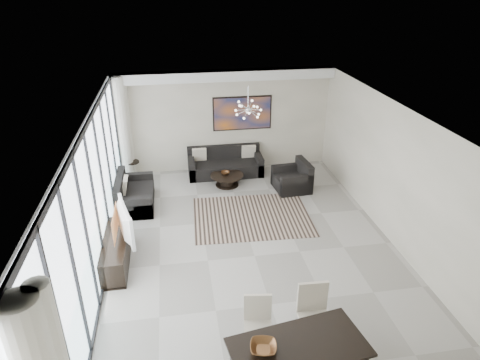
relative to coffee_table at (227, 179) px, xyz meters
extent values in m
cube|color=#A8A39B|center=(0.11, -3.32, -0.17)|extent=(6.00, 9.00, 0.02)
cube|color=white|center=(0.11, -3.32, 2.71)|extent=(6.00, 9.00, 0.02)
cube|color=silver|center=(0.11, 1.17, 1.27)|extent=(6.00, 0.02, 2.90)
cube|color=silver|center=(3.10, -3.32, 1.27)|extent=(0.02, 9.00, 2.90)
cube|color=silver|center=(-2.87, -3.32, 1.27)|extent=(0.01, 8.95, 2.85)
cube|color=black|center=(-2.83, -3.32, 2.67)|extent=(0.04, 8.95, 0.10)
cube|color=black|center=(-2.83, -3.32, -0.15)|extent=(0.04, 8.95, 0.06)
cube|color=black|center=(-2.83, -6.32, 1.27)|extent=(0.04, 0.05, 2.88)
cube|color=black|center=(-2.83, -5.32, 1.27)|extent=(0.04, 0.05, 2.88)
cube|color=black|center=(-2.83, -4.32, 1.27)|extent=(0.04, 0.05, 2.88)
cube|color=black|center=(-2.83, -3.32, 1.27)|extent=(0.04, 0.05, 2.88)
cube|color=black|center=(-2.83, -2.32, 1.27)|extent=(0.04, 0.05, 2.88)
cube|color=black|center=(-2.83, -1.32, 1.27)|extent=(0.04, 0.05, 2.88)
cube|color=black|center=(-2.83, -0.32, 1.27)|extent=(0.04, 0.05, 2.88)
cube|color=black|center=(-2.83, 0.68, 1.27)|extent=(0.04, 0.05, 2.88)
cylinder|color=white|center=(-2.69, 0.83, 1.27)|extent=(0.36, 0.36, 2.85)
cube|color=white|center=(0.11, 0.98, 2.59)|extent=(5.98, 0.40, 0.26)
cube|color=#C6621B|center=(0.61, 1.15, 1.47)|extent=(1.68, 0.04, 0.98)
cylinder|color=silver|center=(0.41, -0.82, 2.45)|extent=(0.02, 0.02, 0.55)
sphere|color=silver|center=(0.41, -0.82, 2.17)|extent=(0.12, 0.12, 0.12)
cube|color=black|center=(0.35, -1.76, -0.17)|extent=(2.83, 2.23, 0.01)
cylinder|color=black|center=(0.00, 0.00, 0.12)|extent=(0.89, 0.89, 0.04)
cylinder|color=black|center=(0.00, 0.00, -0.04)|extent=(0.39, 0.39, 0.28)
cylinder|color=black|center=(0.00, 0.00, -0.16)|extent=(0.63, 0.63, 0.03)
imported|color=brown|center=(-0.04, 0.04, 0.17)|extent=(0.27, 0.27, 0.07)
cube|color=black|center=(0.05, 0.70, 0.01)|extent=(2.09, 0.86, 0.38)
cube|color=black|center=(0.05, 1.04, 0.39)|extent=(2.09, 0.17, 0.38)
cube|color=black|center=(-0.91, 0.70, 0.10)|extent=(0.17, 0.86, 0.55)
cube|color=black|center=(1.01, 0.70, 0.10)|extent=(0.17, 0.86, 0.55)
cube|color=black|center=(-2.39, -0.74, 0.02)|extent=(0.87, 1.54, 0.39)
cube|color=black|center=(-2.73, -0.74, 0.40)|extent=(0.17, 1.54, 0.39)
cube|color=black|center=(-2.39, -1.43, 0.10)|extent=(0.87, 0.17, 0.56)
cube|color=black|center=(-2.39, -0.06, 0.10)|extent=(0.87, 0.17, 0.56)
cube|color=black|center=(1.66, -0.51, 0.02)|extent=(0.95, 0.99, 0.38)
cube|color=black|center=(2.01, -0.48, 0.40)|extent=(0.26, 0.93, 0.38)
cube|color=black|center=(1.63, -0.14, 0.10)|extent=(0.88, 0.25, 0.56)
cube|color=black|center=(1.70, -0.88, 0.10)|extent=(0.88, 0.25, 0.56)
cylinder|color=black|center=(-2.54, 0.83, 0.33)|extent=(0.38, 0.38, 0.04)
cylinder|color=black|center=(-2.54, 0.83, 0.07)|extent=(0.06, 0.06, 0.48)
cylinder|color=black|center=(-2.54, 0.83, -0.16)|extent=(0.27, 0.27, 0.03)
cube|color=black|center=(-2.65, -3.07, 0.10)|extent=(0.49, 1.75, 0.55)
imported|color=gray|center=(-2.49, -3.03, 0.71)|extent=(0.45, 1.17, 0.68)
cube|color=black|center=(0.10, -6.41, 0.56)|extent=(1.95, 1.20, 0.04)
cube|color=black|center=(0.84, -5.93, 0.18)|extent=(0.07, 0.07, 0.72)
cube|color=beige|center=(-0.30, -5.69, 0.24)|extent=(0.47, 0.47, 0.05)
cube|color=beige|center=(-0.28, -5.51, 0.48)|extent=(0.42, 0.10, 0.51)
cylinder|color=black|center=(-0.16, -5.88, 0.02)|extent=(0.04, 0.04, 0.39)
cylinder|color=black|center=(-0.44, -5.51, 0.02)|extent=(0.04, 0.04, 0.39)
cube|color=beige|center=(0.57, -5.72, 0.29)|extent=(0.49, 0.49, 0.06)
cube|color=beige|center=(0.58, -5.51, 0.56)|extent=(0.47, 0.07, 0.57)
cylinder|color=black|center=(0.75, -5.91, 0.04)|extent=(0.04, 0.04, 0.44)
cylinder|color=black|center=(0.39, -5.52, 0.04)|extent=(0.04, 0.04, 0.44)
imported|color=brown|center=(-0.39, -6.40, 0.63)|extent=(0.42, 0.42, 0.09)
camera|label=1|loc=(-1.35, -10.37, 5.04)|focal=32.00mm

